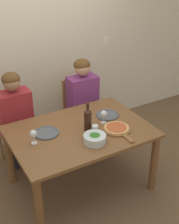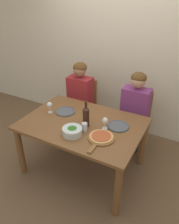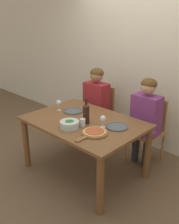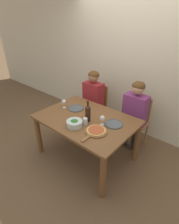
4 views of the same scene
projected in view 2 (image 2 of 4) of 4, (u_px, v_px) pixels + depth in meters
The scene contains 15 objects.
ground_plane at pixel (83, 167), 3.07m from camera, with size 40.00×40.00×0.00m, color brown.
back_wall at pixel (123, 50), 3.36m from camera, with size 10.00×0.06×2.70m.
dining_table at pixel (83, 130), 2.76m from camera, with size 1.47×1.03×0.75m.
chair_left at pixel (83, 104), 3.65m from camera, with size 0.42×0.42×0.91m.
chair_right at pixel (135, 117), 3.28m from camera, with size 0.42×0.42×0.91m.
person_woman at pixel (80, 93), 3.45m from camera, with size 0.47×0.51×1.23m.
person_man at pixel (135, 106), 3.08m from camera, with size 0.47×0.51×1.23m.
wine_bottle at pixel (86, 116), 2.57m from camera, with size 0.08×0.08×0.33m.
broccoli_bowl at pixel (72, 131), 2.46m from camera, with size 0.23×0.23×0.09m.
dinner_plate_left at pixel (65, 111), 2.92m from camera, with size 0.26×0.26×0.02m.
dinner_plate_right at pixel (118, 126), 2.62m from camera, with size 0.26×0.26×0.02m.
pizza_on_board at pixel (101, 137), 2.41m from camera, with size 0.30×0.44×0.04m.
wine_glass_left at pixel (49, 105), 2.87m from camera, with size 0.07×0.07×0.15m.
wine_glass_right at pixel (105, 121), 2.53m from camera, with size 0.07×0.07×0.15m.
water_tumbler at pixel (85, 127), 2.53m from camera, with size 0.07×0.07×0.10m.
Camera 2 is at (1.15, -1.96, 2.21)m, focal length 35.00 mm.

